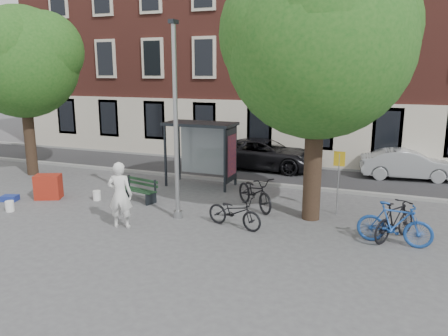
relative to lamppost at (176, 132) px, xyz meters
name	(u,v)px	position (x,y,z in m)	size (l,w,h in m)	color
ground	(178,218)	(0.00, 0.00, -2.78)	(90.00, 90.00, 0.00)	#4C4C4F
road	(247,172)	(0.00, 7.00, -2.78)	(40.00, 4.00, 0.01)	#28282B
curb_near	(232,181)	(0.00, 5.00, -2.72)	(40.00, 0.25, 0.12)	gray
curb_far	(259,163)	(0.00, 9.00, -2.72)	(40.00, 0.25, 0.12)	gray
building_row	(282,28)	(0.00, 13.00, 4.22)	(30.00, 8.00, 14.00)	brown
lamppost	(176,132)	(0.00, 0.00, 0.00)	(0.28, 0.35, 6.11)	#9EA0A3
tree_right	(318,37)	(4.01, 1.38, 2.83)	(5.76, 5.60, 8.20)	black
tree_left	(20,57)	(-8.99, 2.88, 2.43)	(5.18, 4.86, 7.40)	black
bus_shelter	(210,140)	(-0.61, 4.11, -0.87)	(2.85, 1.45, 2.62)	#1E2328
painter	(120,195)	(-1.20, -1.39, -1.77)	(0.74, 0.48, 2.02)	white
bench	(139,191)	(-2.21, 1.18, -2.42)	(1.62, 0.83, 0.80)	#1E2328
bike_a	(234,212)	(2.00, -0.16, -2.29)	(0.65, 1.87, 0.98)	black
bike_b	(395,224)	(6.50, 0.17, -2.19)	(0.56, 1.98, 1.19)	#1B4494
bike_c	(255,192)	(2.00, 1.87, -2.20)	(0.77, 2.21, 1.16)	black
bike_d	(395,221)	(6.50, 0.54, -2.22)	(0.53, 1.88, 1.13)	black
car_dark	(265,154)	(0.56, 8.03, -2.06)	(2.40, 5.20, 1.44)	black
car_silver	(408,164)	(6.95, 8.36, -2.13)	(1.38, 3.96, 1.30)	#9DA0A4
red_stand	(48,187)	(-5.48, 0.21, -2.33)	(0.90, 0.60, 0.90)	maroon
blue_crate	(10,198)	(-6.59, -0.55, -2.68)	(0.55, 0.40, 0.20)	navy
bucket_a	(10,206)	(-5.59, -1.48, -2.60)	(0.28, 0.28, 0.36)	white
bucket_b	(50,184)	(-6.55, 1.39, -2.60)	(0.28, 0.28, 0.36)	silver
bucket_c	(97,195)	(-3.67, 0.67, -2.60)	(0.28, 0.28, 0.36)	white
notice_sign	(339,168)	(4.71, 2.25, -1.22)	(0.36, 0.05, 2.11)	#9EA0A3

